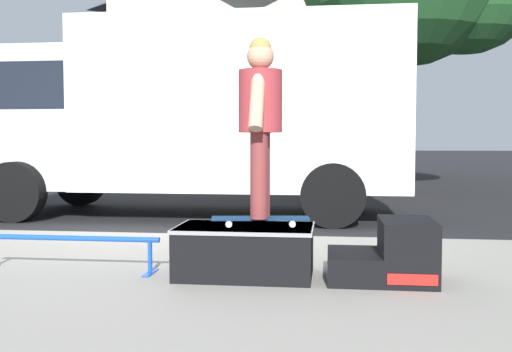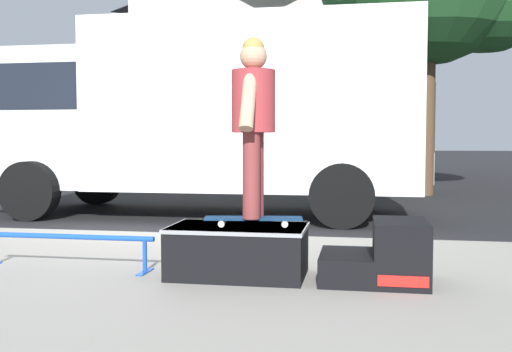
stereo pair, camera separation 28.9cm
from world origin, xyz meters
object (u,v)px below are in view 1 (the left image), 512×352
at_px(skate_box, 245,249).
at_px(skater_kid, 260,112).
at_px(grind_rail, 67,244).
at_px(box_truck, 186,110).
at_px(skateboard, 260,219).
at_px(kicker_ramp, 390,255).

height_order(skate_box, skater_kid, skater_kid).
relative_size(grind_rail, box_truck, 0.23).
xyz_separation_m(skate_box, grind_rail, (-1.49, -0.01, 0.01)).
height_order(skateboard, skater_kid, skater_kid).
height_order(kicker_ramp, box_truck, box_truck).
distance_m(kicker_ramp, skateboard, 1.06).
xyz_separation_m(kicker_ramp, skateboard, (-1.02, 0.03, 0.27)).
xyz_separation_m(kicker_ramp, skater_kid, (-1.02, 0.03, 1.12)).
height_order(skateboard, box_truck, box_truck).
bearing_deg(grind_rail, box_truck, 91.94).
bearing_deg(skate_box, skater_kid, 12.81).
relative_size(skate_box, skater_kid, 0.76).
distance_m(skateboard, skater_kid, 0.85).
distance_m(kicker_ramp, grind_rail, 2.63).
bearing_deg(skateboard, skate_box, -167.19).
height_order(kicker_ramp, grind_rail, kicker_ramp).
bearing_deg(skater_kid, box_truck, 110.47).
xyz_separation_m(grind_rail, skateboard, (1.61, 0.04, 0.23)).
height_order(grind_rail, skater_kid, skater_kid).
distance_m(kicker_ramp, skater_kid, 1.51).
xyz_separation_m(skate_box, skater_kid, (0.12, 0.03, 1.10)).
relative_size(kicker_ramp, grind_rail, 0.52).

